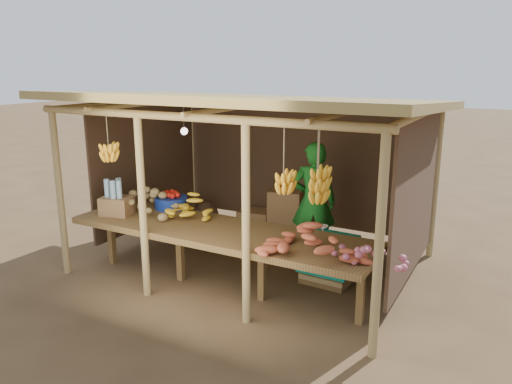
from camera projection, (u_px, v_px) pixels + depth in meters
The scene contains 13 objects.
ground at pixel (256, 264), 7.07m from camera, with size 60.00×60.00×0.00m, color brown.
stall_structure at pixel (254, 130), 6.52m from camera, with size 4.70×3.50×2.43m.
counter at pixel (219, 233), 6.08m from camera, with size 3.90×1.05×0.80m.
potato_heap at pixel (143, 199), 6.70m from camera, with size 1.02×0.61×0.37m, color #967F4D, non-canonical shape.
sweet_potato_heap at pixel (315, 240), 5.16m from camera, with size 1.04×0.62×0.36m, color #B44E2E, non-canonical shape.
onion_heap at pixel (365, 249), 4.90m from camera, with size 0.77×0.46×0.35m, color #B6586C, non-canonical shape.
banana_pile at pixel (187, 204), 6.50m from camera, with size 0.66×0.39×0.35m, color yellow, non-canonical shape.
tomato_basin at pixel (171, 201), 6.93m from camera, with size 0.46×0.46×0.24m.
bottle_box at pixel (116, 201), 6.60m from camera, with size 0.45×0.40×0.49m.
vendor at pixel (313, 202), 7.04m from camera, with size 0.63×0.41×1.72m, color #176B1F.
tarp_crate at pixel (328, 258), 6.42m from camera, with size 0.69×0.60×0.79m.
carton_stack at pixel (275, 217), 8.01m from camera, with size 1.13×0.49×0.81m.
burlap_sacks at pixel (197, 213), 8.65m from camera, with size 0.81×0.42×0.57m.
Camera 1 is at (3.17, -5.80, 2.73)m, focal length 35.00 mm.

